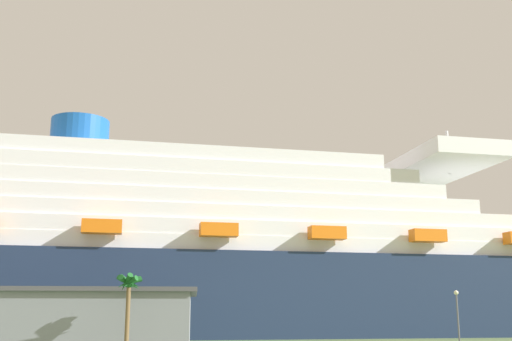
# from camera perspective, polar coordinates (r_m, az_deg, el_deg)

# --- Properties ---
(cruise_ship) EXTENTS (249.91, 57.48, 61.14)m
(cruise_ship) POSITION_cam_1_polar(r_m,az_deg,el_deg) (152.10, -4.81, -8.33)
(cruise_ship) COLOR #1E2D4C
(cruise_ship) RESTS_ON ground_plane
(terminal_building) EXTENTS (50.16, 28.77, 8.74)m
(terminal_building) POSITION_cam_1_polar(r_m,az_deg,el_deg) (99.94, -20.11, -12.64)
(terminal_building) COLOR gray
(terminal_building) RESTS_ON ground_plane
(palm_tree) EXTENTS (3.37, 3.34, 10.21)m
(palm_tree) POSITION_cam_1_polar(r_m,az_deg,el_deg) (80.18, -11.48, -10.46)
(palm_tree) COLOR brown
(palm_tree) RESTS_ON ground_plane
(street_lamp) EXTENTS (0.56, 0.56, 8.13)m
(street_lamp) POSITION_cam_1_polar(r_m,az_deg,el_deg) (83.03, 17.85, -12.29)
(street_lamp) COLOR slate
(street_lamp) RESTS_ON ground_plane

